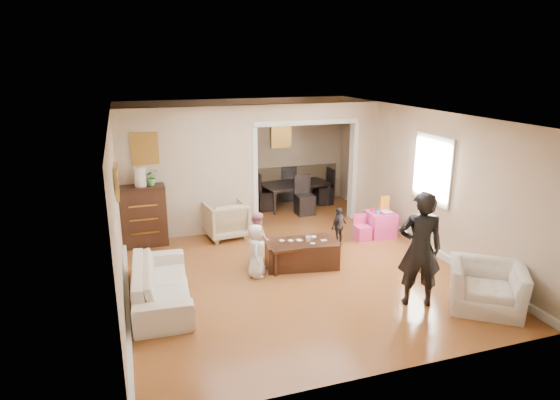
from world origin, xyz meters
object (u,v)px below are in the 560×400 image
object	(u,v)px
armchair_front	(486,287)
dresser	(143,216)
sofa	(161,283)
cyan_cup	(378,211)
adult_person	(420,249)
play_table	(380,224)
dining_table	(295,195)
child_toddler	(339,226)
armchair_back	(225,219)
coffee_table	(302,254)
child_kneel_b	(258,239)
child_kneel_a	(256,251)
coffee_cup	(308,239)
table_lamp	(140,177)

from	to	relation	value
armchair_front	dresser	distance (m)	6.12
sofa	dresser	world-z (taller)	dresser
cyan_cup	adult_person	distance (m)	2.81
play_table	adult_person	bearing A→B (deg)	-109.24
dining_table	adult_person	xyz separation A→B (m)	(0.01, -5.17, 0.57)
sofa	dresser	xyz separation A→B (m)	(-0.10, 2.47, 0.29)
sofa	child_toddler	bearing A→B (deg)	-66.44
armchair_back	dining_table	size ratio (longest dim) A/B	0.48
coffee_table	child_kneel_b	world-z (taller)	child_kneel_b
armchair_back	cyan_cup	size ratio (longest dim) A/B	10.12
adult_person	child_kneel_a	distance (m)	2.59
dining_table	adult_person	world-z (taller)	adult_person
coffee_cup	dining_table	bearing A→B (deg)	73.57
dresser	play_table	size ratio (longest dim) A/B	2.26
table_lamp	dresser	bearing A→B (deg)	0.00
cyan_cup	child_toddler	xyz separation A→B (m)	(-0.91, -0.12, -0.16)
cyan_cup	adult_person	xyz separation A→B (m)	(-0.85, -2.66, 0.32)
dining_table	child_kneel_b	xyz separation A→B (m)	(-1.81, -3.08, 0.19)
armchair_front	coffee_cup	size ratio (longest dim) A/B	9.85
table_lamp	child_kneel_a	xyz separation A→B (m)	(1.68, -2.07, -0.90)
armchair_back	child_kneel_a	distance (m)	2.00
play_table	child_kneel_a	bearing A→B (deg)	-159.80
cyan_cup	adult_person	world-z (taller)	adult_person
sofa	child_kneel_b	xyz separation A→B (m)	(1.72, 0.85, 0.19)
child_kneel_b	coffee_cup	bearing A→B (deg)	-123.43
armchair_front	child_kneel_b	size ratio (longest dim) A/B	1.05
coffee_table	cyan_cup	size ratio (longest dim) A/B	15.26
coffee_cup	adult_person	bearing A→B (deg)	-59.61
coffee_table	dining_table	distance (m)	3.56
table_lamp	child_toddler	distance (m)	3.89
armchair_front	table_lamp	xyz separation A→B (m)	(-4.52, 4.12, 1.03)
dresser	play_table	bearing A→B (deg)	-12.21
dresser	dining_table	size ratio (longest dim) A/B	0.70
dining_table	adult_person	size ratio (longest dim) A/B	0.97
table_lamp	cyan_cup	xyz separation A→B (m)	(4.49, -1.04, -0.81)
coffee_table	child_toddler	distance (m)	1.30
play_table	child_kneel_b	xyz separation A→B (m)	(-2.76, -0.62, 0.23)
child_kneel_a	child_toddler	world-z (taller)	child_kneel_a
child_kneel_a	dresser	bearing A→B (deg)	59.25
armchair_front	play_table	bearing A→B (deg)	124.91
armchair_front	table_lamp	world-z (taller)	table_lamp
child_toddler	armchair_back	bearing A→B (deg)	-58.65
play_table	child_kneel_b	distance (m)	2.84
cyan_cup	child_kneel_b	world-z (taller)	child_kneel_b
adult_person	armchair_front	bearing A→B (deg)	175.95
sofa	child_kneel_b	distance (m)	1.93
sofa	play_table	distance (m)	4.72
coffee_table	dining_table	size ratio (longest dim) A/B	0.73
adult_person	dining_table	bearing A→B (deg)	-68.75
armchair_back	coffee_table	distance (m)	2.08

